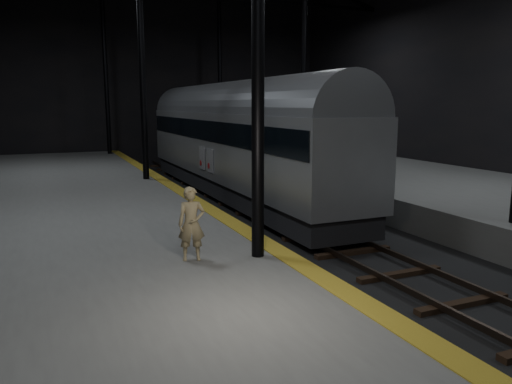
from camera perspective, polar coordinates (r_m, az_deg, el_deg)
ground at (r=16.03m, az=6.98°, el=-5.14°), size 44.00×44.00×0.00m
platform_left at (r=13.83m, az=-21.06°, el=-6.07°), size 9.00×43.80×1.00m
platform_right at (r=20.68m, az=25.28°, el=-1.18°), size 9.00×43.80×1.00m
tactile_strip at (r=14.46m, az=-4.14°, el=-2.66°), size 0.50×43.80×0.01m
track at (r=16.02m, az=6.99°, el=-4.91°), size 2.40×43.00×0.24m
train at (r=22.24m, az=-2.60°, el=6.49°), size 2.82×18.83×5.03m
woman at (r=10.28m, az=-7.38°, el=-3.63°), size 0.62×0.47×1.52m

